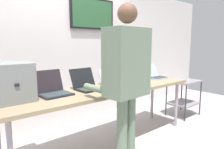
{
  "coord_description": "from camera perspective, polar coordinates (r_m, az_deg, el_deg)",
  "views": [
    {
      "loc": [
        -1.65,
        -2.08,
        1.36
      ],
      "look_at": [
        0.08,
        -0.02,
        0.95
      ],
      "focal_mm": 33.14,
      "sensor_mm": 36.0,
      "label": 1
    }
  ],
  "objects": [
    {
      "name": "laptop_station_1",
      "position": [
        2.66,
        -6.75,
        -2.75
      ],
      "size": [
        0.36,
        0.38,
        0.25
      ],
      "color": "black",
      "rests_on": "workbench"
    },
    {
      "name": "laptop_station_2",
      "position": [
        2.91,
        0.81,
        -1.82
      ],
      "size": [
        0.39,
        0.34,
        0.22
      ],
      "color": "#AEB2B8",
      "rests_on": "workbench"
    },
    {
      "name": "workbench",
      "position": [
        2.73,
        -1.5,
        -4.82
      ],
      "size": [
        2.71,
        0.7,
        0.78
      ],
      "color": "#927C5D",
      "rests_on": "ground"
    },
    {
      "name": "laptop_station_3",
      "position": [
        3.21,
        6.29,
        -0.89
      ],
      "size": [
        0.34,
        0.35,
        0.22
      ],
      "color": "black",
      "rests_on": "workbench"
    },
    {
      "name": "person",
      "position": [
        2.05,
        3.9,
        0.02
      ],
      "size": [
        0.46,
        0.61,
        1.73
      ],
      "color": "slate",
      "rests_on": "ground"
    },
    {
      "name": "back_wall",
      "position": [
        3.62,
        -12.62,
        6.6
      ],
      "size": [
        8.0,
        0.11,
        2.45
      ],
      "color": "silver",
      "rests_on": "ground"
    },
    {
      "name": "ground",
      "position": [
        2.99,
        -1.44,
        -18.84
      ],
      "size": [
        8.0,
        8.0,
        0.04
      ],
      "primitive_type": "cube",
      "color": "#A6A1A1"
    },
    {
      "name": "laptop_station_0",
      "position": [
        2.45,
        -16.02,
        -3.93
      ],
      "size": [
        0.36,
        0.37,
        0.27
      ],
      "color": "black",
      "rests_on": "workbench"
    },
    {
      "name": "laptop_station_4",
      "position": [
        3.54,
        11.78,
        -0.09
      ],
      "size": [
        0.33,
        0.34,
        0.23
      ],
      "color": "#A8B5B5",
      "rests_on": "workbench"
    },
    {
      "name": "equipment_box",
      "position": [
        2.3,
        -26.06,
        -1.89
      ],
      "size": [
        0.38,
        0.4,
        0.39
      ],
      "color": "gray",
      "rests_on": "workbench"
    },
    {
      "name": "paper_sheet",
      "position": [
        2.65,
        2.41,
        -3.99
      ],
      "size": [
        0.28,
        0.34,
        0.0
      ],
      "color": "white",
      "rests_on": "workbench"
    },
    {
      "name": "storage_cart",
      "position": [
        4.13,
        19.17,
        -4.63
      ],
      "size": [
        0.56,
        0.44,
        0.67
      ],
      "color": "gray",
      "rests_on": "ground"
    }
  ]
}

